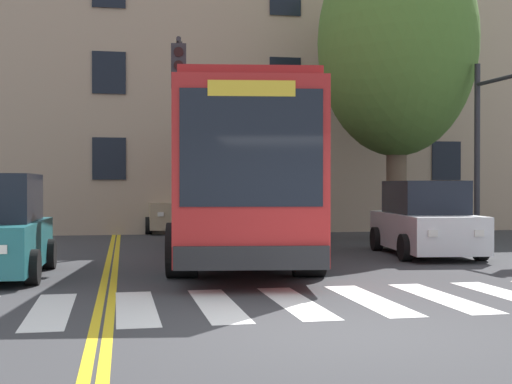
{
  "coord_description": "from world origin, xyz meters",
  "views": [
    {
      "loc": [
        -2.37,
        -7.84,
        1.68
      ],
      "look_at": [
        0.44,
        7.37,
        1.52
      ],
      "focal_mm": 50.0,
      "sensor_mm": 36.0,
      "label": 1
    }
  ],
  "objects_px": {
    "car_white_far_lane": "(425,221)",
    "traffic_light_near_corner": "(506,122)",
    "car_tan_behind_bus": "(172,208)",
    "street_tree_curbside_large": "(397,43)",
    "city_bus": "(239,175)",
    "traffic_light_overhead": "(179,107)"
  },
  "relations": [
    {
      "from": "car_white_far_lane",
      "to": "car_tan_behind_bus",
      "type": "relative_size",
      "value": 1.15
    },
    {
      "from": "car_white_far_lane",
      "to": "traffic_light_overhead",
      "type": "relative_size",
      "value": 0.78
    },
    {
      "from": "city_bus",
      "to": "traffic_light_overhead",
      "type": "height_order",
      "value": "traffic_light_overhead"
    },
    {
      "from": "traffic_light_overhead",
      "to": "car_tan_behind_bus",
      "type": "bearing_deg",
      "value": 87.5
    },
    {
      "from": "car_white_far_lane",
      "to": "traffic_light_near_corner",
      "type": "bearing_deg",
      "value": 22.44
    },
    {
      "from": "car_tan_behind_bus",
      "to": "traffic_light_overhead",
      "type": "height_order",
      "value": "traffic_light_overhead"
    },
    {
      "from": "city_bus",
      "to": "traffic_light_overhead",
      "type": "relative_size",
      "value": 2.14
    },
    {
      "from": "city_bus",
      "to": "street_tree_curbside_large",
      "type": "relative_size",
      "value": 1.24
    },
    {
      "from": "city_bus",
      "to": "street_tree_curbside_large",
      "type": "distance_m",
      "value": 8.03
    },
    {
      "from": "city_bus",
      "to": "car_white_far_lane",
      "type": "relative_size",
      "value": 2.76
    },
    {
      "from": "car_white_far_lane",
      "to": "traffic_light_near_corner",
      "type": "relative_size",
      "value": 0.84
    },
    {
      "from": "city_bus",
      "to": "street_tree_curbside_large",
      "type": "xyz_separation_m",
      "value": [
        5.5,
        4.2,
        4.06
      ]
    },
    {
      "from": "traffic_light_near_corner",
      "to": "car_white_far_lane",
      "type": "bearing_deg",
      "value": -157.56
    },
    {
      "from": "car_tan_behind_bus",
      "to": "street_tree_curbside_large",
      "type": "height_order",
      "value": "street_tree_curbside_large"
    },
    {
      "from": "street_tree_curbside_large",
      "to": "traffic_light_near_corner",
      "type": "bearing_deg",
      "value": -64.29
    },
    {
      "from": "car_tan_behind_bus",
      "to": "traffic_light_overhead",
      "type": "bearing_deg",
      "value": -92.5
    },
    {
      "from": "traffic_light_near_corner",
      "to": "traffic_light_overhead",
      "type": "height_order",
      "value": "traffic_light_overhead"
    },
    {
      "from": "car_tan_behind_bus",
      "to": "traffic_light_overhead",
      "type": "distance_m",
      "value": 8.07
    },
    {
      "from": "city_bus",
      "to": "car_tan_behind_bus",
      "type": "distance_m",
      "value": 9.24
    },
    {
      "from": "car_tan_behind_bus",
      "to": "car_white_far_lane",
      "type": "bearing_deg",
      "value": -60.54
    },
    {
      "from": "traffic_light_overhead",
      "to": "car_white_far_lane",
      "type": "bearing_deg",
      "value": -18.46
    },
    {
      "from": "car_tan_behind_bus",
      "to": "street_tree_curbside_large",
      "type": "xyz_separation_m",
      "value": [
        6.44,
        -4.93,
        5.11
      ]
    }
  ]
}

